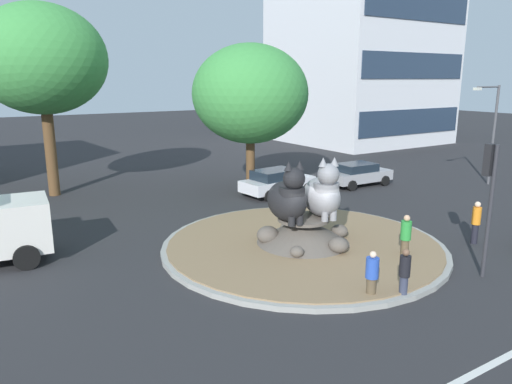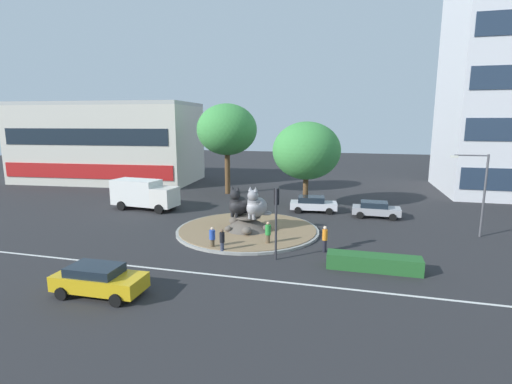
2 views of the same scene
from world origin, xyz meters
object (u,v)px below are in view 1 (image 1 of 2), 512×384
at_px(sedan_on_far_lane, 358,174).
at_px(pedestrian_orange_shirt, 476,221).
at_px(cat_statue_grey, 323,194).
at_px(pedestrian_green_shirt, 406,237).
at_px(office_tower, 362,15).
at_px(parked_car_right, 277,181).
at_px(second_tree_near_tower, 42,60).
at_px(pedestrian_blue_shirt, 372,275).
at_px(traffic_light_mast, 489,185).
at_px(cat_statue_black, 288,199).
at_px(broadleaf_tree_behind_island, 250,94).
at_px(pedestrian_black_shirt, 404,273).
at_px(streetlight_arm, 491,126).

bearing_deg(sedan_on_far_lane, pedestrian_orange_shirt, -108.00).
xyz_separation_m(cat_statue_grey, pedestrian_green_shirt, (1.60, -2.86, -1.23)).
bearing_deg(office_tower, parked_car_right, -143.94).
bearing_deg(second_tree_near_tower, pedestrian_blue_shirt, -74.00).
xyz_separation_m(cat_statue_grey, office_tower, (24.95, 24.17, 10.76)).
bearing_deg(sedan_on_far_lane, traffic_light_mast, -116.05).
bearing_deg(office_tower, sedan_on_far_lane, -133.94).
bearing_deg(second_tree_near_tower, office_tower, 15.73).
bearing_deg(pedestrian_blue_shirt, second_tree_near_tower, -109.88).
distance_m(cat_statue_grey, office_tower, 36.37).
bearing_deg(cat_statue_black, office_tower, 140.71).
bearing_deg(pedestrian_orange_shirt, office_tower, -54.68).
relative_size(second_tree_near_tower, pedestrian_blue_shirt, 6.72).
bearing_deg(cat_statue_grey, sedan_on_far_lane, 145.12).
xyz_separation_m(cat_statue_grey, sedan_on_far_lane, (9.21, 7.50, -1.39)).
distance_m(cat_statue_black, pedestrian_green_shirt, 4.56).
height_order(cat_statue_black, broadleaf_tree_behind_island, broadleaf_tree_behind_island).
bearing_deg(second_tree_near_tower, pedestrian_green_shirt, -63.08).
height_order(pedestrian_black_shirt, pedestrian_orange_shirt, pedestrian_orange_shirt).
relative_size(broadleaf_tree_behind_island, streetlight_arm, 1.38).
distance_m(traffic_light_mast, sedan_on_far_lane, 14.51).
bearing_deg(streetlight_arm, traffic_light_mast, 30.51).
distance_m(broadleaf_tree_behind_island, pedestrian_black_shirt, 15.88).
xyz_separation_m(pedestrian_blue_shirt, pedestrian_green_shirt, (3.46, 1.72, 0.10)).
xyz_separation_m(sedan_on_far_lane, parked_car_right, (-5.73, 0.70, 0.03)).
xyz_separation_m(traffic_light_mast, pedestrian_black_shirt, (-3.64, 0.16, -2.33)).
height_order(cat_statue_black, pedestrian_blue_shirt, cat_statue_black).
height_order(broadleaf_tree_behind_island, pedestrian_orange_shirt, broadleaf_tree_behind_island).
distance_m(streetlight_arm, pedestrian_black_shirt, 19.36).
xyz_separation_m(broadleaf_tree_behind_island, pedestrian_orange_shirt, (2.96, -12.73, -4.79)).
height_order(streetlight_arm, pedestrian_blue_shirt, streetlight_arm).
bearing_deg(second_tree_near_tower, pedestrian_orange_shirt, -54.36).
xyz_separation_m(cat_statue_black, office_tower, (26.49, 23.96, 10.77)).
bearing_deg(cat_statue_black, pedestrian_green_shirt, 54.24).
relative_size(pedestrian_black_shirt, pedestrian_orange_shirt, 0.92).
bearing_deg(pedestrian_orange_shirt, pedestrian_black_shirt, 87.59).
relative_size(traffic_light_mast, sedan_on_far_lane, 1.08).
bearing_deg(sedan_on_far_lane, pedestrian_blue_shirt, -131.32).
xyz_separation_m(cat_statue_black, pedestrian_green_shirt, (3.14, -3.07, -1.22)).
distance_m(office_tower, pedestrian_blue_shirt, 41.13).
height_order(pedestrian_blue_shirt, pedestrian_orange_shirt, pedestrian_orange_shirt).
bearing_deg(traffic_light_mast, pedestrian_green_shirt, 18.22).
bearing_deg(traffic_light_mast, office_tower, -43.07).
bearing_deg(streetlight_arm, pedestrian_green_shirt, 21.23).
bearing_deg(office_tower, pedestrian_black_shirt, -132.15).
relative_size(second_tree_near_tower, parked_car_right, 2.32).
height_order(cat_statue_black, office_tower, office_tower).
relative_size(pedestrian_blue_shirt, pedestrian_green_shirt, 0.90).
xyz_separation_m(traffic_light_mast, sedan_on_far_lane, (6.55, 12.72, -2.43)).
bearing_deg(cat_statue_black, traffic_light_mast, 46.29).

